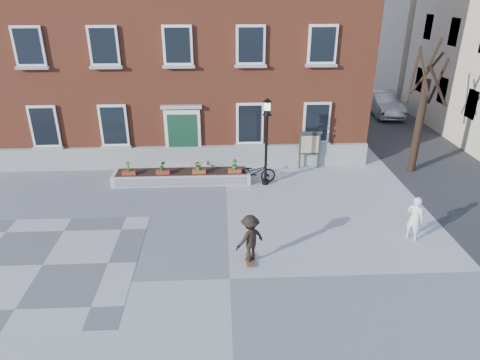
{
  "coord_description": "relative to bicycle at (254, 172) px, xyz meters",
  "views": [
    {
      "loc": [
        -0.19,
        -10.64,
        8.21
      ],
      "look_at": [
        0.5,
        4.0,
        1.5
      ],
      "focal_mm": 32.0,
      "sensor_mm": 36.0,
      "label": 1
    }
  ],
  "objects": [
    {
      "name": "checker_patch",
      "position": [
        -7.27,
        -5.95,
        -0.51
      ],
      "size": [
        6.0,
        6.0,
        0.01
      ],
      "primitive_type": "cube",
      "color": "#5A5A5D",
      "rests_on": "ground"
    },
    {
      "name": "notice_board",
      "position": [
        2.8,
        1.58,
        0.75
      ],
      "size": [
        1.1,
        0.16,
        1.87
      ],
      "color": "#1A3423",
      "rests_on": "ground"
    },
    {
      "name": "planter_assembly",
      "position": [
        -3.26,
        0.23,
        -0.21
      ],
      "size": [
        6.2,
        1.12,
        1.15
      ],
      "color": "silver",
      "rests_on": "ground"
    },
    {
      "name": "ground",
      "position": [
        -1.27,
        -6.95,
        -0.52
      ],
      "size": [
        100.0,
        100.0,
        0.0
      ],
      "primitive_type": "plane",
      "color": "#9C9C9E",
      "rests_on": "ground"
    },
    {
      "name": "brick_building",
      "position": [
        -3.27,
        7.03,
        5.78
      ],
      "size": [
        18.4,
        10.85,
        12.6
      ],
      "color": "brown",
      "rests_on": "ground"
    },
    {
      "name": "skateboarder",
      "position": [
        -0.6,
        -6.06,
        0.36
      ],
      "size": [
        1.2,
        1.07,
        1.69
      ],
      "color": "brown",
      "rests_on": "ground"
    },
    {
      "name": "parked_car",
      "position": [
        9.81,
        10.88,
        0.26
      ],
      "size": [
        1.83,
        4.77,
        1.55
      ],
      "primitive_type": "imported",
      "rotation": [
        0.0,
        0.0,
        -0.04
      ],
      "color": "#B0B2B5",
      "rests_on": "ground"
    },
    {
      "name": "bystander",
      "position": [
        5.21,
        -4.96,
        0.3
      ],
      "size": [
        0.7,
        0.71,
        1.64
      ],
      "primitive_type": "imported",
      "rotation": [
        0.0,
        0.0,
        2.31
      ],
      "color": "white",
      "rests_on": "ground"
    },
    {
      "name": "lamp_post",
      "position": [
        0.51,
        -0.14,
        2.02
      ],
      "size": [
        0.4,
        0.4,
        3.93
      ],
      "color": "black",
      "rests_on": "ground"
    },
    {
      "name": "bicycle",
      "position": [
        0.0,
        0.0,
        0.0
      ],
      "size": [
        2.02,
        0.86,
        1.03
      ],
      "primitive_type": "imported",
      "rotation": [
        0.0,
        0.0,
        1.66
      ],
      "color": "black",
      "rests_on": "ground"
    },
    {
      "name": "bare_tree",
      "position": [
        7.74,
        1.06,
        2.27
      ],
      "size": [
        1.83,
        1.83,
        6.16
      ],
      "color": "black",
      "rests_on": "ground"
    }
  ]
}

